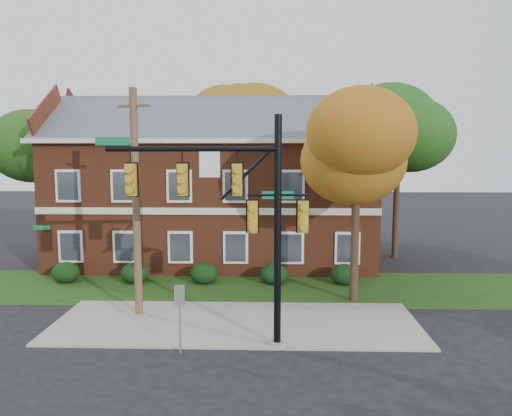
{
  "coord_description": "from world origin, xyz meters",
  "views": [
    {
      "loc": [
        1.32,
        -17.54,
        6.74
      ],
      "look_at": [
        0.71,
        3.0,
        4.27
      ],
      "focal_mm": 35.0,
      "sensor_mm": 36.0,
      "label": 1
    }
  ],
  "objects_px": {
    "tree_right_rear": "(405,125)",
    "sign_post": "(180,307)",
    "utility_pole": "(136,203)",
    "hedge_left": "(135,273)",
    "hedge_far_right": "(345,274)",
    "hedge_right": "(274,274)",
    "tree_left_rear": "(43,149)",
    "tree_near_right": "(363,150)",
    "apartment_building": "(215,178)",
    "hedge_center": "(204,273)",
    "tree_far_rear": "(244,120)",
    "traffic_signal": "(235,205)",
    "hedge_far_left": "(66,272)"
  },
  "relations": [
    {
      "from": "utility_pole",
      "to": "tree_near_right",
      "type": "bearing_deg",
      "value": 31.21
    },
    {
      "from": "hedge_right",
      "to": "tree_near_right",
      "type": "distance_m",
      "value": 7.72
    },
    {
      "from": "utility_pole",
      "to": "hedge_left",
      "type": "bearing_deg",
      "value": 126.42
    },
    {
      "from": "hedge_left",
      "to": "apartment_building",
      "type": "bearing_deg",
      "value": 56.33
    },
    {
      "from": "hedge_far_right",
      "to": "tree_near_right",
      "type": "xyz_separation_m",
      "value": [
        0.22,
        -2.83,
        6.14
      ]
    },
    {
      "from": "apartment_building",
      "to": "tree_near_right",
      "type": "height_order",
      "value": "apartment_building"
    },
    {
      "from": "hedge_left",
      "to": "tree_left_rear",
      "type": "height_order",
      "value": "tree_left_rear"
    },
    {
      "from": "hedge_right",
      "to": "utility_pole",
      "type": "xyz_separation_m",
      "value": [
        -5.5,
        -4.81,
        4.08
      ]
    },
    {
      "from": "hedge_left",
      "to": "tree_right_rear",
      "type": "distance_m",
      "value": 17.74
    },
    {
      "from": "hedge_center",
      "to": "tree_right_rear",
      "type": "xyz_separation_m",
      "value": [
        11.31,
        6.11,
        7.6
      ]
    },
    {
      "from": "hedge_right",
      "to": "hedge_far_right",
      "type": "xyz_separation_m",
      "value": [
        3.5,
        0.0,
        0.0
      ]
    },
    {
      "from": "apartment_building",
      "to": "tree_far_rear",
      "type": "bearing_deg",
      "value": 80.29
    },
    {
      "from": "hedge_center",
      "to": "hedge_far_right",
      "type": "distance_m",
      "value": 7.0
    },
    {
      "from": "hedge_right",
      "to": "tree_right_rear",
      "type": "xyz_separation_m",
      "value": [
        7.81,
        6.11,
        7.6
      ]
    },
    {
      "from": "tree_left_rear",
      "to": "hedge_far_right",
      "type": "bearing_deg",
      "value": -13.89
    },
    {
      "from": "hedge_left",
      "to": "traffic_signal",
      "type": "distance_m",
      "value": 10.66
    },
    {
      "from": "traffic_signal",
      "to": "tree_near_right",
      "type": "bearing_deg",
      "value": 42.65
    },
    {
      "from": "hedge_far_right",
      "to": "tree_left_rear",
      "type": "xyz_separation_m",
      "value": [
        -16.73,
        4.14,
        6.16
      ]
    },
    {
      "from": "hedge_right",
      "to": "tree_left_rear",
      "type": "height_order",
      "value": "tree_left_rear"
    },
    {
      "from": "tree_near_right",
      "to": "tree_left_rear",
      "type": "relative_size",
      "value": 0.97
    },
    {
      "from": "hedge_far_left",
      "to": "hedge_center",
      "type": "xyz_separation_m",
      "value": [
        7.0,
        0.0,
        0.0
      ]
    },
    {
      "from": "hedge_left",
      "to": "sign_post",
      "type": "bearing_deg",
      "value": -65.71
    },
    {
      "from": "apartment_building",
      "to": "hedge_left",
      "type": "bearing_deg",
      "value": -123.67
    },
    {
      "from": "hedge_far_left",
      "to": "hedge_right",
      "type": "xyz_separation_m",
      "value": [
        10.5,
        0.0,
        0.0
      ]
    },
    {
      "from": "hedge_far_right",
      "to": "utility_pole",
      "type": "bearing_deg",
      "value": -151.91
    },
    {
      "from": "tree_left_rear",
      "to": "traffic_signal",
      "type": "xyz_separation_m",
      "value": [
        11.88,
        -12.06,
        -1.82
      ]
    },
    {
      "from": "apartment_building",
      "to": "hedge_center",
      "type": "xyz_separation_m",
      "value": [
        0.0,
        -5.25,
        -4.46
      ]
    },
    {
      "from": "hedge_right",
      "to": "tree_far_rear",
      "type": "relative_size",
      "value": 0.12
    },
    {
      "from": "tree_far_rear",
      "to": "hedge_left",
      "type": "bearing_deg",
      "value": -110.29
    },
    {
      "from": "tree_left_rear",
      "to": "tree_far_rear",
      "type": "height_order",
      "value": "tree_far_rear"
    },
    {
      "from": "hedge_far_left",
      "to": "hedge_right",
      "type": "height_order",
      "value": "same"
    },
    {
      "from": "traffic_signal",
      "to": "utility_pole",
      "type": "distance_m",
      "value": 5.2
    },
    {
      "from": "apartment_building",
      "to": "tree_left_rear",
      "type": "height_order",
      "value": "apartment_building"
    },
    {
      "from": "hedge_right",
      "to": "tree_near_right",
      "type": "bearing_deg",
      "value": -37.28
    },
    {
      "from": "tree_near_right",
      "to": "utility_pole",
      "type": "distance_m",
      "value": 9.66
    },
    {
      "from": "tree_right_rear",
      "to": "utility_pole",
      "type": "bearing_deg",
      "value": -140.66
    },
    {
      "from": "apartment_building",
      "to": "hedge_far_left",
      "type": "bearing_deg",
      "value": -143.11
    },
    {
      "from": "hedge_far_left",
      "to": "hedge_center",
      "type": "bearing_deg",
      "value": 0.0
    },
    {
      "from": "apartment_building",
      "to": "hedge_right",
      "type": "height_order",
      "value": "apartment_building"
    },
    {
      "from": "utility_pole",
      "to": "sign_post",
      "type": "relative_size",
      "value": 3.9
    },
    {
      "from": "tree_near_right",
      "to": "tree_far_rear",
      "type": "relative_size",
      "value": 0.74
    },
    {
      "from": "tree_right_rear",
      "to": "sign_post",
      "type": "height_order",
      "value": "tree_right_rear"
    },
    {
      "from": "hedge_far_right",
      "to": "hedge_right",
      "type": "bearing_deg",
      "value": 180.0
    },
    {
      "from": "hedge_left",
      "to": "hedge_right",
      "type": "distance_m",
      "value": 7.0
    },
    {
      "from": "tree_near_right",
      "to": "sign_post",
      "type": "relative_size",
      "value": 3.69
    },
    {
      "from": "hedge_right",
      "to": "utility_pole",
      "type": "height_order",
      "value": "utility_pole"
    },
    {
      "from": "tree_right_rear",
      "to": "hedge_center",
      "type": "bearing_deg",
      "value": -151.63
    },
    {
      "from": "tree_left_rear",
      "to": "utility_pole",
      "type": "distance_m",
      "value": 12.0
    },
    {
      "from": "hedge_center",
      "to": "utility_pole",
      "type": "xyz_separation_m",
      "value": [
        -2.0,
        -4.81,
        4.08
      ]
    },
    {
      "from": "hedge_center",
      "to": "tree_far_rear",
      "type": "height_order",
      "value": "tree_far_rear"
    }
  ]
}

